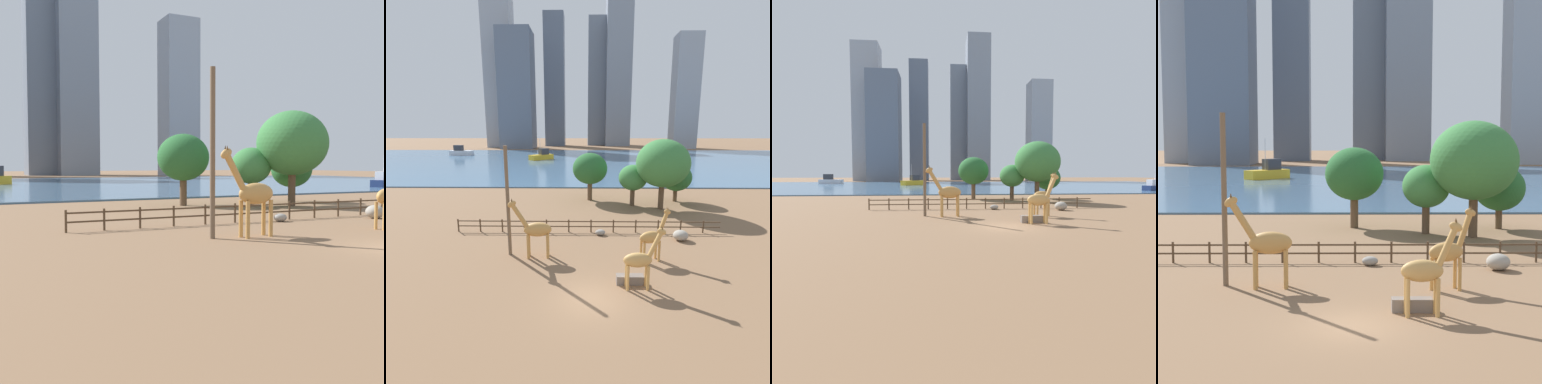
% 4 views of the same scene
% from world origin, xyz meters
% --- Properties ---
extents(ground_plane, '(400.00, 400.00, 0.00)m').
position_xyz_m(ground_plane, '(0.00, 80.00, 0.00)').
color(ground_plane, brown).
extents(harbor_water, '(180.00, 86.00, 0.20)m').
position_xyz_m(harbor_water, '(0.00, 77.00, 0.10)').
color(harbor_water, '#476B8C').
rests_on(harbor_water, ground).
extents(giraffe_companion, '(3.49, 1.06, 4.87)m').
position_xyz_m(giraffe_companion, '(-4.28, 6.08, 2.33)').
color(giraffe_companion, '#C18C47').
rests_on(giraffe_companion, ground).
extents(utility_pole, '(0.28, 0.28, 8.89)m').
position_xyz_m(utility_pole, '(-6.47, 6.55, 4.45)').
color(utility_pole, brown).
rests_on(utility_pole, ground).
extents(boulder_near_fence, '(1.37, 1.28, 0.96)m').
position_xyz_m(boulder_near_fence, '(8.54, 9.96, 0.48)').
color(boulder_near_fence, gray).
rests_on(boulder_near_fence, ground).
extents(boulder_by_pole, '(0.96, 0.74, 0.55)m').
position_xyz_m(boulder_by_pole, '(1.19, 11.21, 0.28)').
color(boulder_by_pole, gray).
rests_on(boulder_by_pole, ground).
extents(enclosure_fence, '(26.12, 0.14, 1.30)m').
position_xyz_m(enclosure_fence, '(-0.34, 12.00, 0.76)').
color(enclosure_fence, '#4C3826').
rests_on(enclosure_fence, ground).
extents(tree_left_large, '(3.76, 3.76, 5.46)m').
position_xyz_m(tree_left_large, '(6.08, 22.67, 3.72)').
color(tree_left_large, brown).
rests_on(tree_left_large, ground).
extents(tree_center_broad, '(6.65, 6.65, 8.86)m').
position_xyz_m(tree_center_broad, '(9.44, 20.92, 5.85)').
color(tree_center_broad, brown).
rests_on(tree_center_broad, ground).
extents(tree_right_tall, '(4.90, 4.90, 6.76)m').
position_xyz_m(tree_right_tall, '(0.47, 25.66, 4.52)').
color(tree_right_tall, brown).
rests_on(tree_right_tall, ground).
extents(tree_left_small, '(4.23, 4.23, 5.34)m').
position_xyz_m(tree_left_small, '(12.48, 25.03, 3.41)').
color(tree_left_small, brown).
rests_on(tree_left_small, ground).
extents(boat_tug, '(6.10, 4.16, 5.17)m').
position_xyz_m(boat_tug, '(44.51, 42.93, 1.07)').
color(boat_tug, navy).
rests_on(boat_tug, harbor_water).
extents(skyline_tower_needle, '(13.58, 15.53, 85.25)m').
position_xyz_m(skyline_tower_needle, '(18.69, 160.83, 42.63)').
color(skyline_tower_needle, gray).
rests_on(skyline_tower_needle, ground).
extents(skyline_block_central, '(12.51, 15.16, 69.54)m').
position_xyz_m(skyline_block_central, '(8.35, 168.16, 34.77)').
color(skyline_block_central, slate).
rests_on(skyline_block_central, ground).
extents(skyline_block_left, '(11.38, 10.90, 53.20)m').
position_xyz_m(skyline_block_left, '(49.09, 137.41, 26.60)').
color(skyline_block_left, '#939EAD').
rests_on(skyline_block_left, ground).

